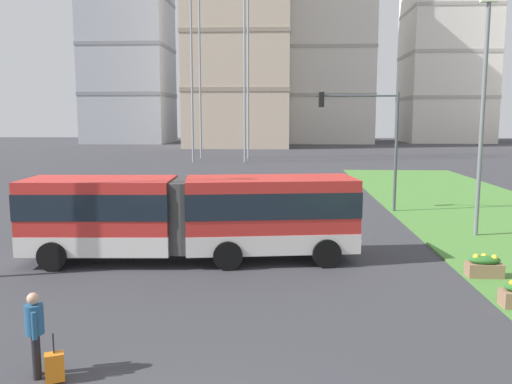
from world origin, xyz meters
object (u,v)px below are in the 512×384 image
Objects in this scene: apartment_tower_west at (128,50)px; apartment_tower_centre at (324,53)px; pedestrian_crossing at (35,329)px; traffic_light_far_right at (370,130)px; apartment_tower_eastcentre at (446,57)px; flower_planter_3 at (484,266)px; rolling_suitcase at (55,367)px; articulated_bus at (192,215)px; apartment_tower_westcentre at (238,11)px; car_white_van at (155,193)px; streetlight_median at (483,110)px.

apartment_tower_centre is at bearing 3.57° from apartment_tower_west.
apartment_tower_west reaches higher than apartment_tower_centre.
pedestrian_crossing is 21.76m from traffic_light_far_right.
flower_planter_3 is at bearing -105.44° from apartment_tower_eastcentre.
rolling_suitcase is at bearing -97.03° from apartment_tower_centre.
apartment_tower_centre is (12.55, 101.82, 17.89)m from rolling_suitcase.
apartment_tower_westcentre reaches higher than articulated_bus.
flower_planter_3 is 0.17× the size of traffic_light_far_right.
apartment_tower_centre is (15.67, 80.87, 17.45)m from car_white_van.
articulated_bus is 13.37m from traffic_light_far_right.
apartment_tower_eastcentre reaches higher than rolling_suitcase.
rolling_suitcase is at bearing -74.76° from apartment_tower_west.
apartment_tower_west is (-23.96, 78.40, 17.94)m from car_white_van.
flower_planter_3 is at bearing 33.89° from rolling_suitcase.
articulated_bus is 12.65m from car_white_van.
streetlight_median is 0.27× the size of apartment_tower_west.
apartment_tower_westcentre reaches higher than apartment_tower_eastcentre.
car_white_van is at bearing 109.76° from articulated_bus.
flower_planter_3 is 82.60m from apartment_tower_westcentre.
flower_planter_3 is 12.92m from traffic_light_far_right.
apartment_tower_centre is (13.00, 101.62, 17.20)m from pedestrian_crossing.
pedestrian_crossing is at bearing -147.89° from flower_planter_3.
apartment_tower_eastcentre is at bearing 74.67° from streetlight_median.
apartment_tower_westcentre is 1.33× the size of apartment_tower_eastcentre.
apartment_tower_west is at bearing 114.91° from streetlight_median.
articulated_bus is 96.11m from apartment_tower_west.
articulated_bus is at bearing -110.91° from apartment_tower_eastcentre.
rolling_suitcase is 88.47m from apartment_tower_westcentre.
traffic_light_far_right is at bearing 64.97° from rolling_suitcase.
streetlight_median is at bearing 72.93° from flower_planter_3.
apartment_tower_west reaches higher than pedestrian_crossing.
apartment_tower_westcentre is 46.62m from apartment_tower_eastcentre.
pedestrian_crossing is at bearing -82.68° from car_white_van.
apartment_tower_centre reaches higher than streetlight_median.
apartment_tower_westcentre reaches higher than car_white_van.
pedestrian_crossing is 0.27× the size of traffic_light_far_right.
articulated_bus is 12.35× the size of rolling_suitcase.
apartment_tower_eastcentre reaches higher than car_white_van.
apartment_tower_centre is (11.40, 92.75, 16.55)m from articulated_bus.
traffic_light_far_right reaches higher than articulated_bus.
apartment_tower_west is at bearing 105.24° from rolling_suitcase.
articulated_bus reaches higher than rolling_suitcase.
apartment_tower_centre is (39.63, 2.47, -0.49)m from apartment_tower_west.
articulated_bus reaches higher than car_white_van.
flower_planter_3 is 103.36m from apartment_tower_eastcentre.
rolling_suitcase is 19.29m from streetlight_median.
rolling_suitcase reaches higher than flower_planter_3.
apartment_tower_westcentre reaches higher than traffic_light_far_right.
apartment_tower_centre is at bearing -171.63° from apartment_tower_eastcentre.
car_white_van is 84.21m from apartment_tower_centre.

